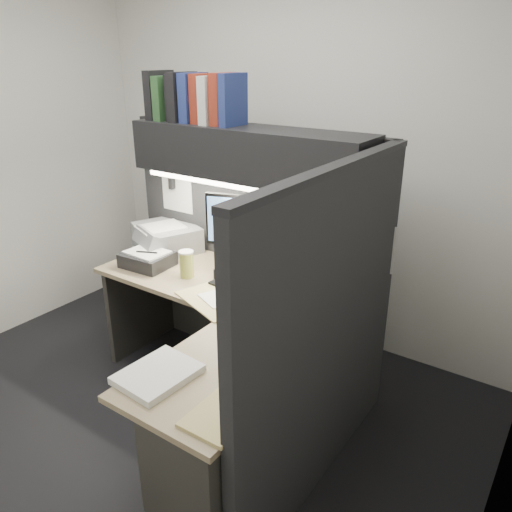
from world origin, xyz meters
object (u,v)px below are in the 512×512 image
object	(u,v)px
overhead_shelf	(247,153)
monitor	(245,245)
printer	(167,237)
desk	(211,384)
notebook_stack	(148,259)
coffee_cup	(187,265)
keyboard	(241,290)
telephone	(339,288)

from	to	relation	value
overhead_shelf	monitor	size ratio (longest dim) A/B	2.92
printer	monitor	bearing A→B (deg)	16.42
desk	overhead_shelf	distance (m)	1.33
monitor	notebook_stack	size ratio (longest dim) A/B	1.73
notebook_stack	monitor	bearing A→B (deg)	20.17
overhead_shelf	coffee_cup	distance (m)	0.79
coffee_cup	desk	bearing A→B (deg)	-39.74
desk	overhead_shelf	world-z (taller)	overhead_shelf
desk	keyboard	size ratio (longest dim) A/B	3.99
desk	coffee_cup	xyz separation A→B (m)	(-0.57, 0.48, 0.37)
keyboard	telephone	size ratio (longest dim) A/B	1.89
overhead_shelf	telephone	size ratio (longest dim) A/B	6.89
desk	coffee_cup	distance (m)	0.83
keyboard	coffee_cup	xyz separation A→B (m)	(-0.41, -0.03, 0.07)
notebook_stack	overhead_shelf	bearing A→B (deg)	25.71
monitor	telephone	bearing A→B (deg)	-9.73
desk	keyboard	distance (m)	0.61
overhead_shelf	monitor	bearing A→B (deg)	-66.85
overhead_shelf	printer	size ratio (longest dim) A/B	3.52
coffee_cup	notebook_stack	distance (m)	0.34
keyboard	printer	size ratio (longest dim) A/B	0.97
keyboard	notebook_stack	bearing A→B (deg)	-170.27
overhead_shelf	monitor	xyz separation A→B (m)	(0.03, -0.06, -0.56)
monitor	telephone	xyz separation A→B (m)	(0.61, 0.10, -0.17)
telephone	printer	world-z (taller)	printer
overhead_shelf	keyboard	size ratio (longest dim) A/B	3.64
monitor	keyboard	size ratio (longest dim) A/B	1.25
keyboard	coffee_cup	world-z (taller)	coffee_cup
coffee_cup	printer	world-z (taller)	printer
notebook_stack	desk	bearing A→B (deg)	-26.87
overhead_shelf	telephone	xyz separation A→B (m)	(0.63, 0.04, -0.73)
notebook_stack	keyboard	bearing A→B (deg)	3.41
monitor	desk	bearing A→B (deg)	-87.17
coffee_cup	printer	distance (m)	0.53
coffee_cup	printer	xyz separation A→B (m)	(-0.45, 0.29, 0.01)
keyboard	printer	distance (m)	0.90
overhead_shelf	notebook_stack	size ratio (longest dim) A/B	5.03
telephone	printer	xyz separation A→B (m)	(-1.35, -0.03, 0.04)
monitor	printer	size ratio (longest dim) A/B	1.21
monitor	coffee_cup	size ratio (longest dim) A/B	3.23
telephone	printer	bearing A→B (deg)	-154.59
monitor	coffee_cup	distance (m)	0.39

